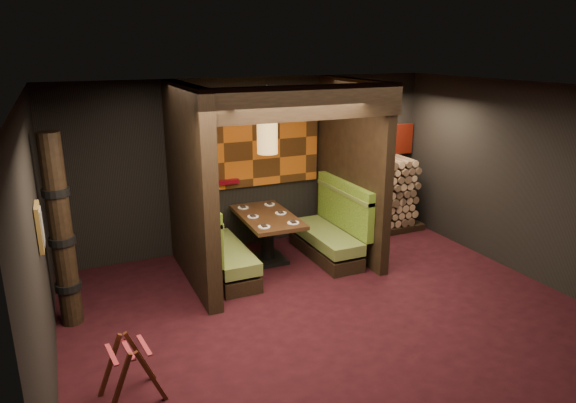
% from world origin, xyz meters
% --- Properties ---
extents(floor, '(6.50, 5.50, 0.02)m').
position_xyz_m(floor, '(0.00, 0.00, -0.01)').
color(floor, black).
rests_on(floor, ground).
extents(ceiling, '(6.50, 5.50, 0.02)m').
position_xyz_m(ceiling, '(0.00, 0.00, 2.86)').
color(ceiling, black).
rests_on(ceiling, ground).
extents(wall_back, '(6.50, 0.02, 2.85)m').
position_xyz_m(wall_back, '(0.00, 2.76, 1.43)').
color(wall_back, black).
rests_on(wall_back, ground).
extents(wall_front, '(6.50, 0.02, 2.85)m').
position_xyz_m(wall_front, '(0.00, -2.76, 1.43)').
color(wall_front, black).
rests_on(wall_front, ground).
extents(wall_left, '(0.02, 5.50, 2.85)m').
position_xyz_m(wall_left, '(-3.26, 0.00, 1.43)').
color(wall_left, black).
rests_on(wall_left, ground).
extents(wall_right, '(0.02, 5.50, 2.85)m').
position_xyz_m(wall_right, '(3.26, 0.00, 1.43)').
color(wall_right, black).
rests_on(wall_right, ground).
extents(partition_left, '(0.20, 2.20, 2.85)m').
position_xyz_m(partition_left, '(-1.35, 1.65, 1.43)').
color(partition_left, black).
rests_on(partition_left, floor).
extents(partition_right, '(0.15, 2.10, 2.85)m').
position_xyz_m(partition_right, '(1.30, 1.70, 1.43)').
color(partition_right, black).
rests_on(partition_right, floor).
extents(header_beam, '(2.85, 0.18, 0.44)m').
position_xyz_m(header_beam, '(-0.02, 0.70, 2.63)').
color(header_beam, black).
rests_on(header_beam, partition_left).
extents(tapa_back_panel, '(2.40, 0.06, 1.55)m').
position_xyz_m(tapa_back_panel, '(-0.02, 2.71, 1.82)').
color(tapa_back_panel, '#AD5112').
rests_on(tapa_back_panel, wall_back).
extents(tapa_side_panel, '(0.04, 1.85, 1.45)m').
position_xyz_m(tapa_side_panel, '(-1.23, 1.82, 1.85)').
color(tapa_side_panel, '#AD5112').
rests_on(tapa_side_panel, partition_left).
extents(lacquer_shelf, '(0.60, 0.12, 0.07)m').
position_xyz_m(lacquer_shelf, '(-0.60, 2.65, 1.18)').
color(lacquer_shelf, '#57050F').
rests_on(lacquer_shelf, wall_back).
extents(booth_bench_left, '(0.68, 1.60, 1.14)m').
position_xyz_m(booth_bench_left, '(-0.96, 1.65, 0.40)').
color(booth_bench_left, black).
rests_on(booth_bench_left, floor).
extents(booth_bench_right, '(0.68, 1.60, 1.14)m').
position_xyz_m(booth_bench_right, '(0.93, 1.65, 0.40)').
color(booth_bench_right, black).
rests_on(booth_bench_right, floor).
extents(dining_table, '(0.84, 1.50, 0.78)m').
position_xyz_m(dining_table, '(-0.10, 1.87, 0.54)').
color(dining_table, black).
rests_on(dining_table, floor).
extents(place_settings, '(0.67, 1.21, 0.03)m').
position_xyz_m(place_settings, '(-0.10, 1.87, 0.79)').
color(place_settings, white).
rests_on(place_settings, dining_table).
extents(pendant_lamp, '(0.31, 0.31, 1.08)m').
position_xyz_m(pendant_lamp, '(-0.10, 1.82, 2.00)').
color(pendant_lamp, '#AF8748').
rests_on(pendant_lamp, ceiling).
extents(framed_picture, '(0.05, 0.36, 0.46)m').
position_xyz_m(framed_picture, '(-3.22, 0.10, 1.62)').
color(framed_picture, olive).
rests_on(framed_picture, wall_left).
extents(luggage_rack, '(0.65, 0.49, 0.66)m').
position_xyz_m(luggage_rack, '(-2.58, -0.69, 0.33)').
color(luggage_rack, '#411A0D').
rests_on(luggage_rack, floor).
extents(totem_column, '(0.31, 0.31, 2.40)m').
position_xyz_m(totem_column, '(-3.05, 1.10, 1.19)').
color(totem_column, black).
rests_on(totem_column, floor).
extents(firewood_stack, '(1.73, 0.70, 1.36)m').
position_xyz_m(firewood_stack, '(2.29, 2.35, 0.68)').
color(firewood_stack, black).
rests_on(firewood_stack, floor).
extents(mosaic_header, '(1.83, 0.10, 0.56)m').
position_xyz_m(mosaic_header, '(2.29, 2.68, 1.64)').
color(mosaic_header, maroon).
rests_on(mosaic_header, wall_back).
extents(bay_front_post, '(0.08, 0.08, 2.85)m').
position_xyz_m(bay_front_post, '(1.39, 1.96, 1.43)').
color(bay_front_post, black).
rests_on(bay_front_post, floor).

